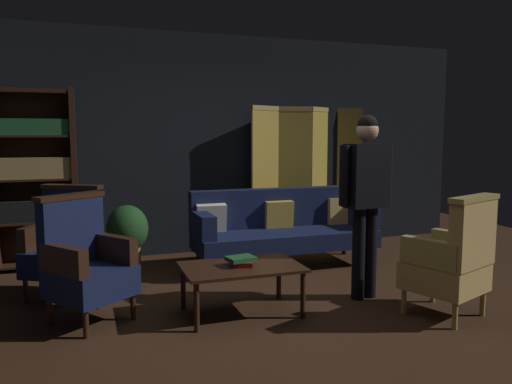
{
  "coord_description": "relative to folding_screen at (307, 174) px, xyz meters",
  "views": [
    {
      "loc": [
        -1.64,
        -3.91,
        1.52
      ],
      "look_at": [
        0.0,
        0.8,
        0.95
      ],
      "focal_mm": 35.01,
      "sensor_mm": 36.0,
      "label": 1
    }
  ],
  "objects": [
    {
      "name": "ground_plane",
      "position": [
        -1.27,
        -2.3,
        -0.99
      ],
      "size": [
        10.0,
        10.0,
        0.0
      ],
      "primitive_type": "plane",
      "color": "#331E11"
    },
    {
      "name": "back_wall",
      "position": [
        -1.27,
        0.15,
        0.41
      ],
      "size": [
        7.2,
        0.1,
        2.8
      ],
      "primitive_type": "cube",
      "color": "black",
      "rests_on": "ground_plane"
    },
    {
      "name": "folding_screen",
      "position": [
        0.0,
        0.0,
        0.0
      ],
      "size": [
        1.71,
        0.34,
        1.9
      ],
      "color": "#B29338",
      "rests_on": "ground_plane"
    },
    {
      "name": "bookshelf",
      "position": [
        -3.42,
        -0.11,
        0.07
      ],
      "size": [
        0.9,
        0.32,
        2.05
      ],
      "color": "black",
      "rests_on": "ground_plane"
    },
    {
      "name": "velvet_couch",
      "position": [
        -0.72,
        -0.85,
        -0.53
      ],
      "size": [
        2.12,
        0.78,
        0.88
      ],
      "color": "black",
      "rests_on": "ground_plane"
    },
    {
      "name": "coffee_table",
      "position": [
        -1.67,
        -2.27,
        -0.61
      ],
      "size": [
        1.0,
        0.64,
        0.42
      ],
      "color": "black",
      "rests_on": "ground_plane"
    },
    {
      "name": "armchair_gilt_accent",
      "position": [
        -0.03,
        -2.92,
        -0.5
      ],
      "size": [
        0.75,
        0.74,
        1.04
      ],
      "color": "tan",
      "rests_on": "ground_plane"
    },
    {
      "name": "armchair_wing_left",
      "position": [
        -3.1,
        -1.21,
        -0.5
      ],
      "size": [
        0.79,
        0.79,
        1.04
      ],
      "color": "black",
      "rests_on": "ground_plane"
    },
    {
      "name": "armchair_wing_right",
      "position": [
        -2.92,
        -2.01,
        -0.5
      ],
      "size": [
        0.81,
        0.81,
        1.04
      ],
      "color": "black",
      "rests_on": "ground_plane"
    },
    {
      "name": "standing_figure",
      "position": [
        -0.46,
        -2.25,
        0.04
      ],
      "size": [
        0.59,
        0.26,
        1.7
      ],
      "color": "black",
      "rests_on": "ground_plane"
    },
    {
      "name": "potted_plant",
      "position": [
        -2.47,
        -0.59,
        -0.56
      ],
      "size": [
        0.46,
        0.46,
        0.75
      ],
      "color": "brown",
      "rests_on": "ground_plane"
    },
    {
      "name": "book_red_leather",
      "position": [
        -1.67,
        -2.27,
        -0.54
      ],
      "size": [
        0.23,
        0.23,
        0.04
      ],
      "primitive_type": "cube",
      "rotation": [
        0.0,
        0.0,
        -0.29
      ],
      "color": "maroon",
      "rests_on": "coffee_table"
    },
    {
      "name": "book_green_cloth",
      "position": [
        -1.67,
        -2.27,
        -0.51
      ],
      "size": [
        0.26,
        0.21,
        0.04
      ],
      "primitive_type": "cube",
      "rotation": [
        0.0,
        0.0,
        0.18
      ],
      "color": "#1E4C28",
      "rests_on": "book_red_leather"
    }
  ]
}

